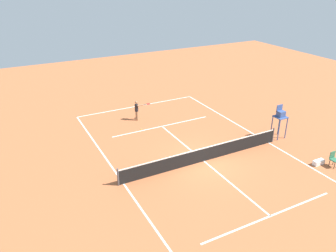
% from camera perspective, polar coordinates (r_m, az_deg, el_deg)
% --- Properties ---
extents(ground_plane, '(60.00, 60.00, 0.00)m').
position_cam_1_polar(ground_plane, '(21.14, 6.13, -5.96)').
color(ground_plane, '#B76038').
extents(court_lines, '(10.76, 21.38, 0.01)m').
position_cam_1_polar(court_lines, '(21.14, 6.13, -5.95)').
color(court_lines, white).
rests_on(court_lines, ground).
extents(tennis_net, '(11.36, 0.10, 1.07)m').
position_cam_1_polar(tennis_net, '(20.90, 6.19, -4.79)').
color(tennis_net, '#4C4C51').
rests_on(tennis_net, ground).
extents(player_serving, '(1.24, 0.57, 1.60)m').
position_cam_1_polar(player_serving, '(26.49, -5.27, 2.94)').
color(player_serving, '#9E704C').
rests_on(player_serving, ground).
extents(tennis_ball, '(0.07, 0.07, 0.07)m').
position_cam_1_polar(tennis_ball, '(25.12, -4.57, -0.57)').
color(tennis_ball, '#CCE033').
rests_on(tennis_ball, ground).
extents(umpire_chair, '(0.80, 0.80, 2.41)m').
position_cam_1_polar(umpire_chair, '(24.57, 18.57, 1.56)').
color(umpire_chair, '#38518C').
rests_on(umpire_chair, ground).
extents(courtside_chair_near, '(0.44, 0.46, 0.95)m').
position_cam_1_polar(courtside_chair_near, '(22.56, 26.38, -4.99)').
color(courtside_chair_near, '#262626').
rests_on(courtside_chair_near, ground).
extents(equipment_bag, '(0.76, 0.32, 0.30)m').
position_cam_1_polar(equipment_bag, '(22.58, 24.25, -5.66)').
color(equipment_bag, white).
rests_on(equipment_bag, ground).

